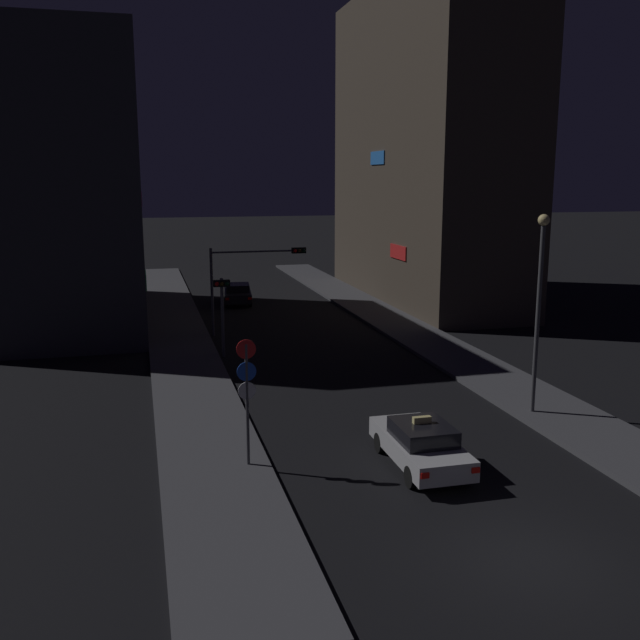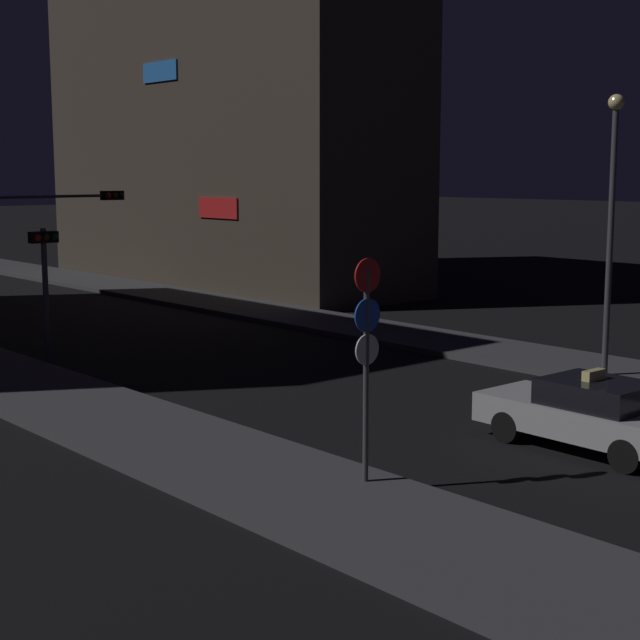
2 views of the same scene
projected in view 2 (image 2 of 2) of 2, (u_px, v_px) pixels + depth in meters
sidewalk_right at (234, 306)px, 39.38m from camera, size 3.30×57.32×0.18m
building_facade_right at (221, 58)px, 46.77m from camera, size 6.92×22.13×21.81m
taxi at (590, 413)px, 19.22m from camera, size 1.84×4.46×1.62m
traffic_light_overhead at (40, 228)px, 32.26m from camera, size 5.41×0.42×4.91m
traffic_light_left_kerb at (45, 268)px, 27.35m from camera, size 0.80×0.42×3.90m
sign_pole_left at (367, 348)px, 16.44m from camera, size 0.58×0.10×3.86m
street_lamp_near_block at (612, 205)px, 24.96m from camera, size 0.41×0.41×7.23m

